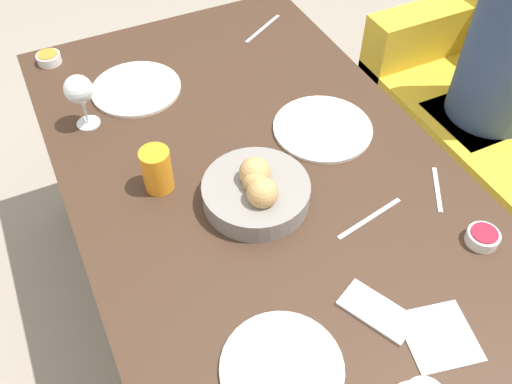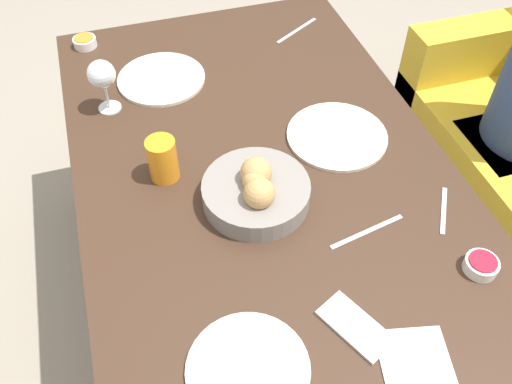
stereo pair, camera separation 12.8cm
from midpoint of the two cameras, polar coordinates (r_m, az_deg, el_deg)
ground_plane at (r=1.94m, az=2.67°, el=-12.63°), size 10.00×10.00×0.00m
dining_table at (r=1.42m, az=3.55°, el=-0.27°), size 1.58×0.94×0.71m
bread_basket at (r=1.27m, az=2.90°, el=0.00°), size 0.26×0.26×0.11m
plate_near_left at (r=1.66m, az=-7.74°, el=11.65°), size 0.26×0.26×0.01m
plate_near_right at (r=1.07m, az=2.75°, el=-18.39°), size 0.24×0.24×0.01m
plate_far_center at (r=1.48m, az=10.99°, el=5.71°), size 0.27×0.27×0.01m
juice_glass at (r=1.32m, az=-7.10°, el=3.28°), size 0.07×0.07×0.11m
wine_glass at (r=1.51m, az=-13.60°, el=11.70°), size 0.08×0.08×0.16m
jam_bowl_berry at (r=1.29m, az=25.31°, el=-7.14°), size 0.07×0.07×0.03m
jam_bowl_honey at (r=1.85m, az=-15.66°, el=14.89°), size 0.07×0.07×0.03m
fork_silver at (r=1.28m, az=14.44°, el=-4.23°), size 0.05×0.19×0.00m
knife_silver at (r=1.88m, az=6.34°, el=16.47°), size 0.11×0.17×0.00m
spoon_coffee at (r=1.37m, az=21.70°, el=-1.96°), size 0.13×0.09×0.00m
napkin at (r=1.14m, az=19.66°, el=-16.59°), size 0.16×0.16×0.00m
cell_phone at (r=1.14m, az=13.66°, el=-13.78°), size 0.17×0.13×0.01m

